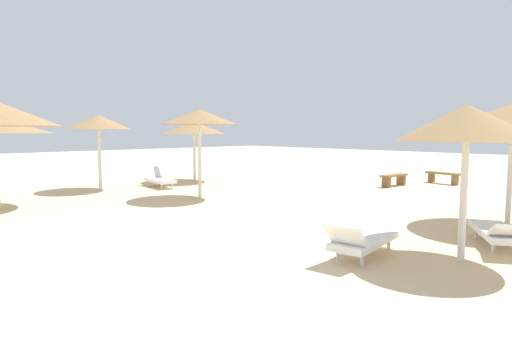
{
  "coord_description": "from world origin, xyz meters",
  "views": [
    {
      "loc": [
        8.09,
        -4.69,
        2.23
      ],
      "look_at": [
        0.0,
        3.0,
        1.2
      ],
      "focal_mm": 29.87,
      "sensor_mm": 36.0,
      "label": 1
    }
  ],
  "objects_px": {
    "parasol_5": "(199,117)",
    "lounger_2": "(159,179)",
    "bench_0": "(443,176)",
    "bench_2": "(394,178)",
    "lounger_3": "(361,239)",
    "lounger_1": "(499,232)",
    "parasol_2": "(98,123)",
    "parasol_4": "(194,128)",
    "parasol_3": "(467,123)"
  },
  "relations": [
    {
      "from": "bench_2",
      "to": "parasol_2",
      "type": "bearing_deg",
      "value": -128.59
    },
    {
      "from": "bench_0",
      "to": "lounger_2",
      "type": "bearing_deg",
      "value": -128.3
    },
    {
      "from": "parasol_4",
      "to": "lounger_3",
      "type": "xyz_separation_m",
      "value": [
        11.56,
        -4.62,
        -2.05
      ]
    },
    {
      "from": "parasol_2",
      "to": "parasol_5",
      "type": "height_order",
      "value": "parasol_5"
    },
    {
      "from": "parasol_2",
      "to": "parasol_4",
      "type": "height_order",
      "value": "parasol_2"
    },
    {
      "from": "parasol_2",
      "to": "bench_2",
      "type": "height_order",
      "value": "parasol_2"
    },
    {
      "from": "lounger_2",
      "to": "bench_2",
      "type": "bearing_deg",
      "value": 47.81
    },
    {
      "from": "bench_0",
      "to": "bench_2",
      "type": "distance_m",
      "value": 2.52
    },
    {
      "from": "bench_0",
      "to": "parasol_5",
      "type": "bearing_deg",
      "value": -111.98
    },
    {
      "from": "parasol_2",
      "to": "lounger_3",
      "type": "bearing_deg",
      "value": -1.82
    },
    {
      "from": "lounger_1",
      "to": "parasol_5",
      "type": "bearing_deg",
      "value": -176.7
    },
    {
      "from": "parasol_2",
      "to": "lounger_1",
      "type": "distance_m",
      "value": 13.56
    },
    {
      "from": "lounger_3",
      "to": "parasol_2",
      "type": "bearing_deg",
      "value": 178.18
    },
    {
      "from": "parasol_5",
      "to": "bench_2",
      "type": "bearing_deg",
      "value": 68.49
    },
    {
      "from": "parasol_3",
      "to": "parasol_4",
      "type": "bearing_deg",
      "value": 164.54
    },
    {
      "from": "parasol_4",
      "to": "lounger_2",
      "type": "bearing_deg",
      "value": -73.05
    },
    {
      "from": "lounger_3",
      "to": "bench_0",
      "type": "bearing_deg",
      "value": 106.58
    },
    {
      "from": "parasol_3",
      "to": "lounger_1",
      "type": "bearing_deg",
      "value": 83.23
    },
    {
      "from": "parasol_2",
      "to": "lounger_1",
      "type": "relative_size",
      "value": 1.46
    },
    {
      "from": "lounger_2",
      "to": "bench_2",
      "type": "height_order",
      "value": "lounger_2"
    },
    {
      "from": "parasol_3",
      "to": "bench_2",
      "type": "height_order",
      "value": "parasol_3"
    },
    {
      "from": "parasol_4",
      "to": "bench_0",
      "type": "height_order",
      "value": "parasol_4"
    },
    {
      "from": "lounger_3",
      "to": "bench_2",
      "type": "bearing_deg",
      "value": 115.53
    },
    {
      "from": "parasol_2",
      "to": "parasol_4",
      "type": "relative_size",
      "value": 1.02
    },
    {
      "from": "parasol_3",
      "to": "bench_0",
      "type": "xyz_separation_m",
      "value": [
        -4.8,
        10.69,
        -2.01
      ]
    },
    {
      "from": "lounger_2",
      "to": "bench_0",
      "type": "height_order",
      "value": "lounger_2"
    },
    {
      "from": "parasol_4",
      "to": "lounger_3",
      "type": "distance_m",
      "value": 12.61
    },
    {
      "from": "parasol_5",
      "to": "bench_2",
      "type": "relative_size",
      "value": 1.95
    },
    {
      "from": "lounger_1",
      "to": "bench_0",
      "type": "relative_size",
      "value": 1.26
    },
    {
      "from": "lounger_1",
      "to": "bench_2",
      "type": "bearing_deg",
      "value": 130.54
    },
    {
      "from": "bench_2",
      "to": "parasol_4",
      "type": "bearing_deg",
      "value": -145.67
    },
    {
      "from": "parasol_2",
      "to": "lounger_1",
      "type": "height_order",
      "value": "parasol_2"
    },
    {
      "from": "parasol_4",
      "to": "bench_2",
      "type": "height_order",
      "value": "parasol_4"
    },
    {
      "from": "lounger_3",
      "to": "lounger_1",
      "type": "bearing_deg",
      "value": 59.0
    },
    {
      "from": "parasol_3",
      "to": "lounger_2",
      "type": "distance_m",
      "value": 12.43
    },
    {
      "from": "bench_0",
      "to": "bench_2",
      "type": "bearing_deg",
      "value": -113.49
    },
    {
      "from": "bench_0",
      "to": "lounger_1",
      "type": "bearing_deg",
      "value": -61.89
    },
    {
      "from": "parasol_4",
      "to": "bench_0",
      "type": "bearing_deg",
      "value": 41.51
    },
    {
      "from": "parasol_2",
      "to": "parasol_3",
      "type": "xyz_separation_m",
      "value": [
        13.04,
        0.69,
        -0.2
      ]
    },
    {
      "from": "parasol_2",
      "to": "parasol_5",
      "type": "distance_m",
      "value": 4.55
    },
    {
      "from": "lounger_1",
      "to": "bench_0",
      "type": "height_order",
      "value": "lounger_1"
    },
    {
      "from": "parasol_4",
      "to": "parasol_5",
      "type": "distance_m",
      "value": 4.91
    },
    {
      "from": "parasol_5",
      "to": "lounger_2",
      "type": "bearing_deg",
      "value": 172.2
    },
    {
      "from": "parasol_4",
      "to": "lounger_3",
      "type": "relative_size",
      "value": 1.43
    },
    {
      "from": "parasol_5",
      "to": "lounger_1",
      "type": "height_order",
      "value": "parasol_5"
    },
    {
      "from": "parasol_5",
      "to": "bench_0",
      "type": "height_order",
      "value": "parasol_5"
    },
    {
      "from": "lounger_1",
      "to": "bench_2",
      "type": "distance_m",
      "value": 9.19
    },
    {
      "from": "parasol_4",
      "to": "lounger_1",
      "type": "height_order",
      "value": "parasol_4"
    },
    {
      "from": "lounger_2",
      "to": "lounger_3",
      "type": "bearing_deg",
      "value": -12.45
    },
    {
      "from": "parasol_2",
      "to": "bench_0",
      "type": "height_order",
      "value": "parasol_2"
    }
  ]
}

